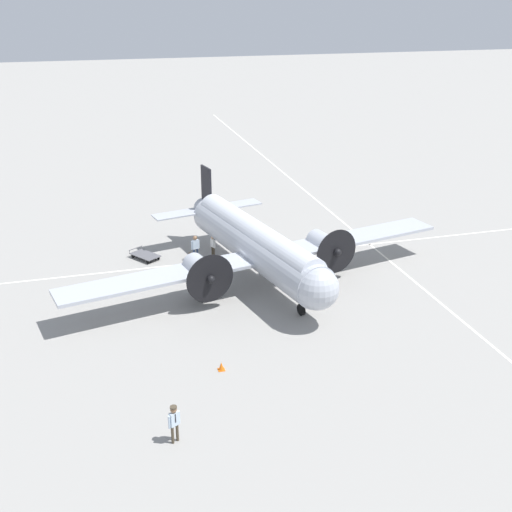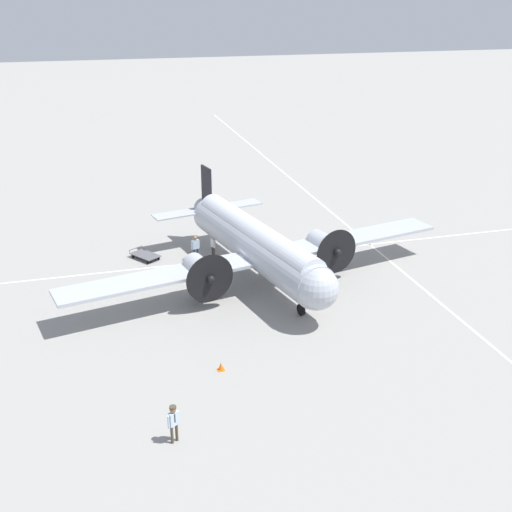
# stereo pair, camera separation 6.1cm
# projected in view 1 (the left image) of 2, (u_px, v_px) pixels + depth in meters

# --- Properties ---
(ground_plane) EXTENTS (300.00, 300.00, 0.00)m
(ground_plane) POSITION_uv_depth(u_px,v_px,m) (256.00, 280.00, 42.27)
(ground_plane) COLOR gray
(apron_line_eastwest) EXTENTS (120.00, 0.16, 0.01)m
(apron_line_eastwest) POSITION_uv_depth(u_px,v_px,m) (393.00, 264.00, 44.73)
(apron_line_eastwest) COLOR silver
(apron_line_eastwest) RESTS_ON ground_plane
(apron_line_northsouth) EXTENTS (0.16, 120.00, 0.01)m
(apron_line_northsouth) POSITION_uv_depth(u_px,v_px,m) (242.00, 258.00, 45.67)
(apron_line_northsouth) COLOR silver
(apron_line_northsouth) RESTS_ON ground_plane
(airliner_main) EXTENTS (17.29, 26.06, 5.82)m
(airliner_main) POSITION_uv_depth(u_px,v_px,m) (259.00, 246.00, 40.94)
(airliner_main) COLOR #ADB2BC
(airliner_main) RESTS_ON ground_plane
(crew_foreground) EXTENTS (0.40, 0.54, 1.78)m
(crew_foreground) POSITION_uv_depth(u_px,v_px,m) (174.00, 420.00, 26.67)
(crew_foreground) COLOR #473D2D
(crew_foreground) RESTS_ON ground_plane
(passenger_boarding) EXTENTS (0.54, 0.30, 1.66)m
(passenger_boarding) POSITION_uv_depth(u_px,v_px,m) (213.00, 244.00, 45.41)
(passenger_boarding) COLOR #473D2D
(passenger_boarding) RESTS_ON ground_plane
(ramp_agent) EXTENTS (0.30, 0.62, 1.85)m
(ramp_agent) POSITION_uv_depth(u_px,v_px,m) (195.00, 245.00, 44.84)
(ramp_agent) COLOR navy
(ramp_agent) RESTS_ON ground_plane
(suitcase_near_door) EXTENTS (0.51, 0.16, 0.55)m
(suitcase_near_door) POSITION_uv_depth(u_px,v_px,m) (190.00, 257.00, 45.19)
(suitcase_near_door) COLOR brown
(suitcase_near_door) RESTS_ON ground_plane
(baggage_cart) EXTENTS (2.43, 2.18, 0.56)m
(baggage_cart) POSITION_uv_depth(u_px,v_px,m) (145.00, 255.00, 45.44)
(baggage_cart) COLOR #56565B
(baggage_cart) RESTS_ON ground_plane
(traffic_cone) EXTENTS (0.34, 0.34, 0.45)m
(traffic_cone) POSITION_uv_depth(u_px,v_px,m) (221.00, 366.00, 32.13)
(traffic_cone) COLOR orange
(traffic_cone) RESTS_ON ground_plane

